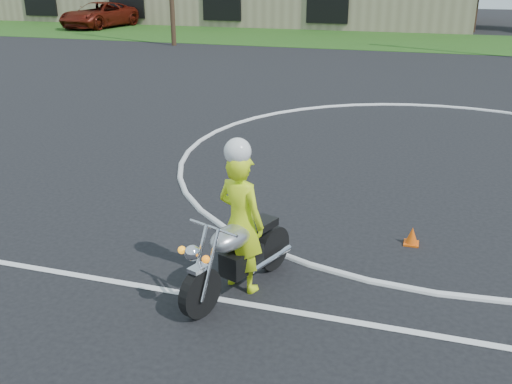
# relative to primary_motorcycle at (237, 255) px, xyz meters

# --- Properties ---
(ground) EXTENTS (120.00, 120.00, 0.00)m
(ground) POSITION_rel_primary_motorcycle_xyz_m (2.68, 3.72, -0.58)
(ground) COLOR black
(ground) RESTS_ON ground
(grass_strip) EXTENTS (120.00, 10.00, 0.02)m
(grass_strip) POSITION_rel_primary_motorcycle_xyz_m (2.68, 30.72, -0.57)
(grass_strip) COLOR #1E4714
(grass_strip) RESTS_ON ground
(primary_motorcycle) EXTENTS (1.10, 2.16, 1.19)m
(primary_motorcycle) POSITION_rel_primary_motorcycle_xyz_m (0.00, 0.00, 0.00)
(primary_motorcycle) COLOR black
(primary_motorcycle) RESTS_ON ground
(rider_primary_grp) EXTENTS (0.85, 0.70, 2.21)m
(rider_primary_grp) POSITION_rel_primary_motorcycle_xyz_m (0.01, 0.14, 0.49)
(rider_primary_grp) COLOR #DEFF1A
(rider_primary_grp) RESTS_ON ground
(pickup_grp) EXTENTS (3.84, 6.97, 1.85)m
(pickup_grp) POSITION_rel_primary_motorcycle_xyz_m (-22.11, 32.72, 0.35)
(pickup_grp) COLOR #531209
(pickup_grp) RESTS_ON ground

